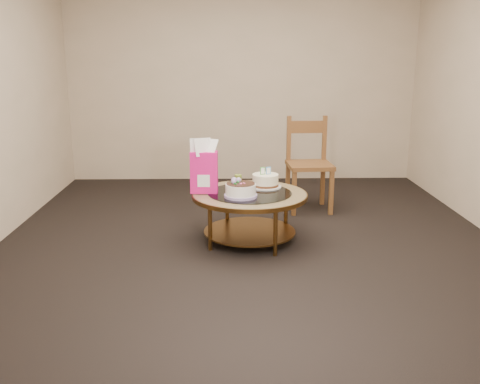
{
  "coord_description": "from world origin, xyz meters",
  "views": [
    {
      "loc": [
        -0.19,
        -4.54,
        1.65
      ],
      "look_at": [
        -0.09,
        0.02,
        0.46
      ],
      "focal_mm": 40.0,
      "sensor_mm": 36.0,
      "label": 1
    }
  ],
  "objects_px": {
    "decorated_cake": "(240,191)",
    "cream_cake": "(265,181)",
    "gift_bag": "(204,166)",
    "dining_chair": "(309,163)",
    "coffee_table": "(250,201)"
  },
  "relations": [
    {
      "from": "decorated_cake",
      "to": "cream_cake",
      "type": "xyz_separation_m",
      "value": [
        0.24,
        0.34,
        0.0
      ]
    },
    {
      "from": "decorated_cake",
      "to": "gift_bag",
      "type": "xyz_separation_m",
      "value": [
        -0.31,
        0.17,
        0.18
      ]
    },
    {
      "from": "dining_chair",
      "to": "coffee_table",
      "type": "bearing_deg",
      "value": -126.18
    },
    {
      "from": "cream_cake",
      "to": "gift_bag",
      "type": "bearing_deg",
      "value": -177.18
    },
    {
      "from": "decorated_cake",
      "to": "cream_cake",
      "type": "height_order",
      "value": "cream_cake"
    },
    {
      "from": "coffee_table",
      "to": "dining_chair",
      "type": "relative_size",
      "value": 1.03
    },
    {
      "from": "gift_bag",
      "to": "dining_chair",
      "type": "xyz_separation_m",
      "value": [
        1.08,
        1.02,
        -0.19
      ]
    },
    {
      "from": "cream_cake",
      "to": "gift_bag",
      "type": "distance_m",
      "value": 0.6
    },
    {
      "from": "coffee_table",
      "to": "gift_bag",
      "type": "relative_size",
      "value": 2.17
    },
    {
      "from": "gift_bag",
      "to": "cream_cake",
      "type": "bearing_deg",
      "value": 19.71
    },
    {
      "from": "cream_cake",
      "to": "dining_chair",
      "type": "distance_m",
      "value": 1.0
    },
    {
      "from": "coffee_table",
      "to": "cream_cake",
      "type": "height_order",
      "value": "cream_cake"
    },
    {
      "from": "decorated_cake",
      "to": "coffee_table",
      "type": "bearing_deg",
      "value": 59.55
    },
    {
      "from": "gift_bag",
      "to": "dining_chair",
      "type": "bearing_deg",
      "value": 45.89
    },
    {
      "from": "decorated_cake",
      "to": "cream_cake",
      "type": "distance_m",
      "value": 0.41
    }
  ]
}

